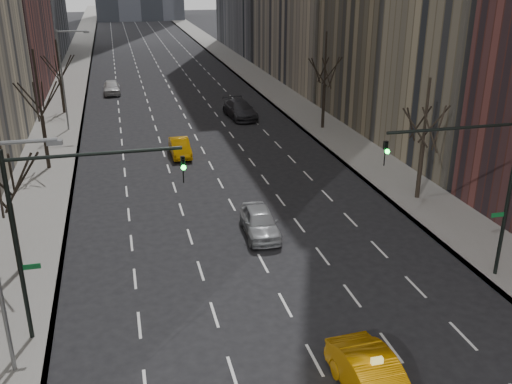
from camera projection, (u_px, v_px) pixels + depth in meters
sidewalk_left at (71, 82)px, 75.36m from camera, size 4.50×320.00×0.15m
sidewalk_right at (251, 74)px, 80.82m from camera, size 4.50×320.00×0.15m
tree_lw_b at (9, 204)px, 27.15m from camera, size 3.36×3.50×7.82m
tree_lw_c at (42, 117)px, 41.47m from camera, size 3.36×3.50×8.74m
tree_lw_d at (60, 79)px, 57.89m from camera, size 3.36×3.50×7.36m
tree_rw_b at (423, 145)px, 36.10m from camera, size 3.36×3.50×7.82m
tree_rw_c at (324, 86)px, 52.23m from camera, size 3.36×3.50×8.74m
traffic_mast_left at (59, 213)px, 21.72m from camera, size 6.69×0.39×8.00m
traffic_mast_right at (480, 175)px, 25.77m from camera, size 6.69×0.39×8.00m
streetlight_near at (1, 238)px, 19.48m from camera, size 2.83×0.22×9.00m
streetlight_far at (65, 70)px, 51.07m from camera, size 2.83×0.22×9.00m
taxi_sedan at (375, 382)px, 19.77m from camera, size 2.00×5.03×1.63m
silver_sedan_ahead at (260, 222)px, 32.29m from camera, size 2.09×4.66×1.55m
far_taxi at (180, 147)px, 45.83m from camera, size 1.51×4.24×1.39m
far_suv_grey at (240, 109)px, 57.34m from camera, size 2.94×6.11×1.71m
far_car_white at (112, 87)px, 68.12m from camera, size 1.93×4.74×1.61m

